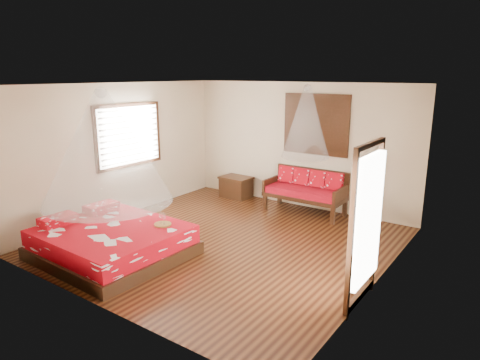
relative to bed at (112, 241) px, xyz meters
name	(u,v)px	position (x,y,z in m)	size (l,w,h in m)	color
room	(225,166)	(1.19, 1.60, 1.15)	(5.54, 5.54, 2.84)	black
bed	(112,241)	(0.00, 0.00, 0.00)	(2.31, 2.10, 0.65)	black
daybed	(306,189)	(1.60, 3.98, 0.27)	(1.73, 0.77, 0.94)	black
storage_chest	(236,187)	(-0.34, 4.05, 0.01)	(0.77, 0.58, 0.51)	black
shutter_panel	(316,125)	(1.60, 4.32, 1.65)	(1.52, 0.06, 1.32)	black
window_left	(129,135)	(-1.52, 1.80, 1.45)	(0.10, 1.74, 1.34)	black
glazed_door	(364,225)	(3.90, 1.00, 0.82)	(0.08, 1.02, 2.16)	black
wine_tray	(163,222)	(0.63, 0.58, 0.31)	(0.29, 0.29, 0.23)	brown
mosquito_net_main	(105,147)	(0.02, 0.00, 1.60)	(2.06, 2.06, 1.80)	white
mosquito_net_daybed	(306,122)	(1.60, 3.85, 1.75)	(1.00, 1.00, 1.50)	white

